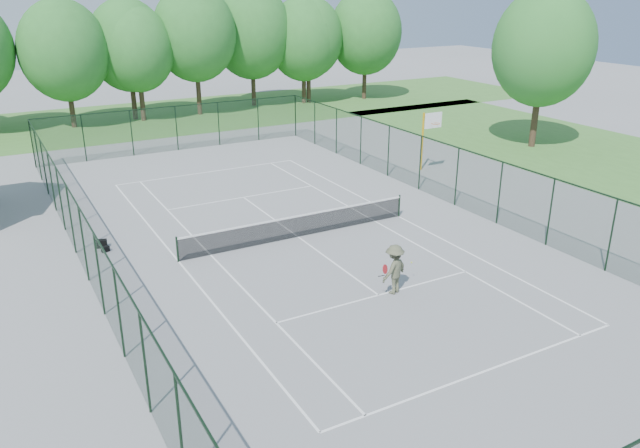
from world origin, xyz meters
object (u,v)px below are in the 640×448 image
at_px(tennis_net, 298,225).
at_px(sports_bag_a, 102,244).
at_px(basketball_goal, 428,130).
at_px(tennis_player, 394,269).

height_order(tennis_net, sports_bag_a, tennis_net).
xyz_separation_m(basketball_goal, tennis_player, (-10.91, -12.05, -1.63)).
bearing_deg(basketball_goal, tennis_net, -154.13).
distance_m(tennis_net, tennis_player, 6.51).
bearing_deg(basketball_goal, tennis_player, -132.16).
height_order(tennis_net, basketball_goal, basketball_goal).
distance_m(basketball_goal, sports_bag_a, 19.75).
distance_m(basketball_goal, tennis_player, 16.34).
distance_m(tennis_net, sports_bag_a, 8.51).
xyz_separation_m(tennis_net, sports_bag_a, (-7.93, 3.06, -0.40)).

